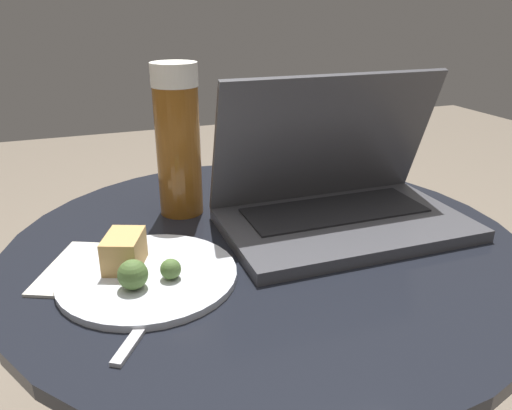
# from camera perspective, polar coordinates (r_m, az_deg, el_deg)

# --- Properties ---
(table) EXTENTS (0.74, 0.74, 0.54)m
(table) POSITION_cam_1_polar(r_m,az_deg,el_deg) (0.79, 1.06, -12.32)
(table) COLOR #515156
(table) RESTS_ON ground_plane
(napkin) EXTENTS (0.24, 0.21, 0.00)m
(napkin) POSITION_cam_1_polar(r_m,az_deg,el_deg) (0.66, -14.80, -7.19)
(napkin) COLOR silver
(napkin) RESTS_ON table
(laptop) EXTENTS (0.36, 0.23, 0.23)m
(laptop) POSITION_cam_1_polar(r_m,az_deg,el_deg) (0.77, 9.36, 1.13)
(laptop) COLOR #47474C
(laptop) RESTS_ON table
(beer_glass) EXTENTS (0.07, 0.07, 0.24)m
(beer_glass) POSITION_cam_1_polar(r_m,az_deg,el_deg) (0.79, -8.91, 7.28)
(beer_glass) COLOR brown
(beer_glass) RESTS_ON table
(snack_plate) EXTENTS (0.22, 0.22, 0.05)m
(snack_plate) POSITION_cam_1_polar(r_m,az_deg,el_deg) (0.64, -12.76, -7.34)
(snack_plate) COLOR silver
(snack_plate) RESTS_ON table
(fork) EXTENTS (0.11, 0.16, 0.00)m
(fork) POSITION_cam_1_polar(r_m,az_deg,el_deg) (0.59, -11.07, -11.02)
(fork) COLOR silver
(fork) RESTS_ON table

